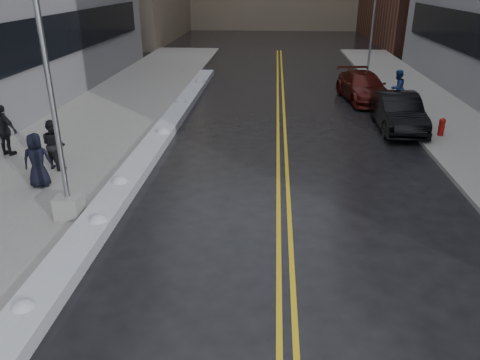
% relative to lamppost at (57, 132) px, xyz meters
% --- Properties ---
extents(ground, '(160.00, 160.00, 0.00)m').
position_rel_lamppost_xyz_m(ground, '(3.30, -2.00, -2.53)').
color(ground, black).
rests_on(ground, ground).
extents(sidewalk_west, '(5.50, 50.00, 0.15)m').
position_rel_lamppost_xyz_m(sidewalk_west, '(-2.45, 8.00, -2.46)').
color(sidewalk_west, gray).
rests_on(sidewalk_west, ground).
extents(sidewalk_east, '(4.00, 50.00, 0.15)m').
position_rel_lamppost_xyz_m(sidewalk_east, '(13.30, 8.00, -2.46)').
color(sidewalk_east, gray).
rests_on(sidewalk_east, ground).
extents(lane_line_left, '(0.12, 50.00, 0.01)m').
position_rel_lamppost_xyz_m(lane_line_left, '(5.65, 8.00, -2.53)').
color(lane_line_left, gold).
rests_on(lane_line_left, ground).
extents(lane_line_right, '(0.12, 50.00, 0.01)m').
position_rel_lamppost_xyz_m(lane_line_right, '(5.95, 8.00, -2.53)').
color(lane_line_right, gold).
rests_on(lane_line_right, ground).
extents(snow_ridge, '(0.90, 30.00, 0.34)m').
position_rel_lamppost_xyz_m(snow_ridge, '(0.85, 6.00, -2.36)').
color(snow_ridge, silver).
rests_on(snow_ridge, ground).
extents(lamppost, '(0.65, 0.65, 7.62)m').
position_rel_lamppost_xyz_m(lamppost, '(0.00, 0.00, 0.00)').
color(lamppost, gray).
rests_on(lamppost, sidewalk_west).
extents(fire_hydrant, '(0.26, 0.26, 0.73)m').
position_rel_lamppost_xyz_m(fire_hydrant, '(12.30, 8.00, -1.98)').
color(fire_hydrant, maroon).
rests_on(fire_hydrant, sidewalk_east).
extents(traffic_signal, '(0.16, 0.20, 6.00)m').
position_rel_lamppost_xyz_m(traffic_signal, '(11.80, 22.00, 0.87)').
color(traffic_signal, gray).
rests_on(traffic_signal, sidewalk_east).
extents(pedestrian_b, '(1.03, 0.96, 1.69)m').
position_rel_lamppost_xyz_m(pedestrian_b, '(-1.86, 3.38, -1.54)').
color(pedestrian_b, black).
rests_on(pedestrian_b, sidewalk_west).
extents(pedestrian_c, '(0.94, 0.72, 1.70)m').
position_rel_lamppost_xyz_m(pedestrian_c, '(-1.71, 1.89, -1.53)').
color(pedestrian_c, black).
rests_on(pedestrian_c, sidewalk_west).
extents(pedestrian_d, '(1.18, 0.76, 1.87)m').
position_rel_lamppost_xyz_m(pedestrian_d, '(-4.17, 4.49, -1.45)').
color(pedestrian_d, black).
rests_on(pedestrian_d, sidewalk_west).
extents(pedestrian_east, '(1.10, 1.08, 1.79)m').
position_rel_lamppost_xyz_m(pedestrian_east, '(11.55, 12.79, -1.49)').
color(pedestrian_east, navy).
rests_on(pedestrian_east, sidewalk_east).
extents(car_black, '(1.68, 4.73, 1.55)m').
position_rel_lamppost_xyz_m(car_black, '(10.80, 9.21, -1.76)').
color(car_black, black).
rests_on(car_black, ground).
extents(car_maroon, '(2.65, 5.27, 1.47)m').
position_rel_lamppost_xyz_m(car_maroon, '(10.18, 14.40, -1.80)').
color(car_maroon, '#3F0E0A').
rests_on(car_maroon, ground).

